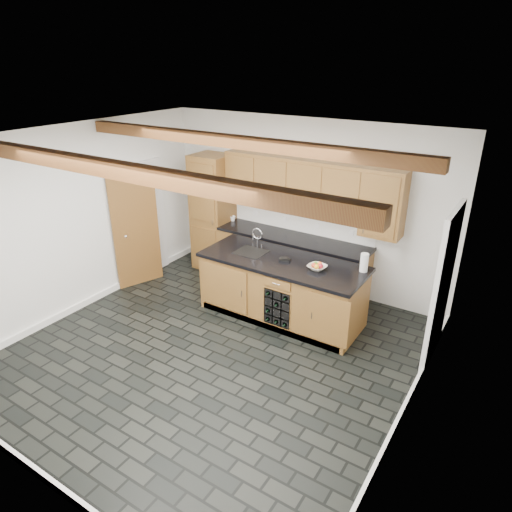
# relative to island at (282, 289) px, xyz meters

# --- Properties ---
(ground) EXTENTS (5.00, 5.00, 0.00)m
(ground) POSITION_rel_island_xyz_m (-0.31, -1.28, -0.46)
(ground) COLOR black
(ground) RESTS_ON ground
(room_shell) EXTENTS (5.01, 5.00, 5.00)m
(room_shell) POSITION_rel_island_xyz_m (-0.39, -0.75, 1.06)
(room_shell) COLOR white
(room_shell) RESTS_ON ground
(back_cabinetry) EXTENTS (3.65, 0.62, 2.20)m
(back_cabinetry) POSITION_rel_island_xyz_m (-0.68, 0.95, 0.52)
(back_cabinetry) COLOR olive
(back_cabinetry) RESTS_ON ground
(island) EXTENTS (2.48, 0.96, 0.93)m
(island) POSITION_rel_island_xyz_m (0.00, 0.00, 0.00)
(island) COLOR olive
(island) RESTS_ON ground
(faucet) EXTENTS (0.45, 0.40, 0.34)m
(faucet) POSITION_rel_island_xyz_m (-0.56, 0.05, 0.50)
(faucet) COLOR black
(faucet) RESTS_ON island
(kitchen_scale) EXTENTS (0.17, 0.12, 0.05)m
(kitchen_scale) POSITION_rel_island_xyz_m (0.03, 0.02, 0.49)
(kitchen_scale) COLOR black
(kitchen_scale) RESTS_ON island
(fruit_bowl) EXTENTS (0.29, 0.29, 0.06)m
(fruit_bowl) POSITION_rel_island_xyz_m (0.55, 0.01, 0.50)
(fruit_bowl) COLOR beige
(fruit_bowl) RESTS_ON island
(fruit_cluster) EXTENTS (0.16, 0.17, 0.07)m
(fruit_cluster) POSITION_rel_island_xyz_m (0.55, 0.01, 0.53)
(fruit_cluster) COLOR #A81623
(fruit_cluster) RESTS_ON fruit_bowl
(paper_towel) EXTENTS (0.11, 0.11, 0.26)m
(paper_towel) POSITION_rel_island_xyz_m (1.11, 0.30, 0.60)
(paper_towel) COLOR white
(paper_towel) RESTS_ON island
(mug) EXTENTS (0.11, 0.11, 0.09)m
(mug) POSITION_rel_island_xyz_m (-1.61, 1.03, 0.51)
(mug) COLOR white
(mug) RESTS_ON back_cabinetry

